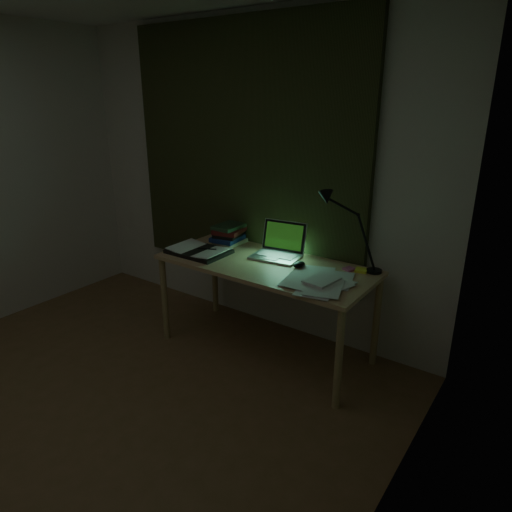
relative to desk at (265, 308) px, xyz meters
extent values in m
cube|color=brown|center=(-0.49, -1.57, -0.37)|extent=(3.50, 4.00, 0.00)
cube|color=silver|center=(-0.49, 0.43, 0.88)|extent=(3.50, 0.00, 2.50)
cube|color=silver|center=(1.26, -1.57, 0.88)|extent=(0.00, 4.00, 2.50)
cube|color=#282D16|center=(-0.49, 0.39, 1.08)|extent=(2.20, 0.06, 2.00)
ellipsoid|color=black|center=(0.24, 0.07, 0.39)|extent=(0.08, 0.11, 0.04)
cube|color=yellow|center=(0.64, 0.25, 0.37)|extent=(0.10, 0.10, 0.02)
cube|color=#CA4E81|center=(0.56, 0.22, 0.37)|extent=(0.09, 0.09, 0.01)
camera|label=1|loc=(1.75, -2.59, 1.54)|focal=32.00mm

